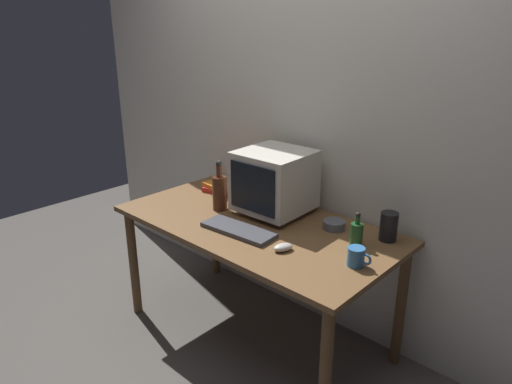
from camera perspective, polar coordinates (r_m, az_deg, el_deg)
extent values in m
plane|color=#56514C|center=(3.01, 0.00, -16.84)|extent=(6.00, 6.00, 0.00)
cube|color=silver|center=(2.82, 6.58, 8.56)|extent=(4.00, 0.08, 2.50)
cube|color=brown|center=(2.63, 0.00, -3.98)|extent=(1.59, 0.82, 0.03)
cylinder|color=brown|center=(3.12, -14.62, -8.31)|extent=(0.06, 0.06, 0.72)
cylinder|color=brown|center=(2.22, 8.40, -21.08)|extent=(0.06, 0.06, 0.72)
cylinder|color=brown|center=(3.49, -4.98, -4.47)|extent=(0.06, 0.06, 0.72)
cylinder|color=brown|center=(2.72, 17.11, -13.16)|extent=(0.06, 0.06, 0.72)
cube|color=beige|center=(2.75, 2.21, -2.19)|extent=(0.29, 0.25, 0.03)
cube|color=beige|center=(2.69, 2.27, 1.46)|extent=(0.39, 0.39, 0.34)
cube|color=black|center=(2.55, -0.46, 0.39)|extent=(0.31, 0.02, 0.27)
cube|color=#3F3F47|center=(2.51, -2.16, -4.62)|extent=(0.43, 0.18, 0.02)
ellipsoid|color=beige|center=(2.31, 3.29, -6.71)|extent=(0.09, 0.11, 0.04)
cylinder|color=#472314|center=(2.77, -4.41, -0.16)|extent=(0.09, 0.09, 0.20)
cylinder|color=#472314|center=(2.73, -4.49, 2.55)|extent=(0.03, 0.03, 0.07)
sphere|color=#262626|center=(2.71, -4.52, 3.48)|extent=(0.04, 0.04, 0.04)
cylinder|color=#1E4C23|center=(2.40, 12.08, -5.05)|extent=(0.06, 0.06, 0.12)
cylinder|color=#1E4C23|center=(2.37, 12.22, -3.33)|extent=(0.02, 0.02, 0.04)
sphere|color=#262626|center=(2.36, 12.27, -2.70)|extent=(0.03, 0.03, 0.03)
cube|color=red|center=(3.08, -4.32, 0.27)|extent=(0.24, 0.17, 0.03)
cube|color=orange|center=(3.07, -4.36, 0.74)|extent=(0.23, 0.15, 0.03)
cylinder|color=#3370B2|center=(2.22, 12.01, -7.66)|extent=(0.08, 0.08, 0.09)
torus|color=#3370B2|center=(2.19, 13.18, -7.96)|extent=(0.06, 0.01, 0.06)
cylinder|color=#595B66|center=(2.58, 9.45, -3.92)|extent=(0.12, 0.12, 0.04)
cylinder|color=black|center=(2.49, 15.78, -4.04)|extent=(0.09, 0.09, 0.15)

